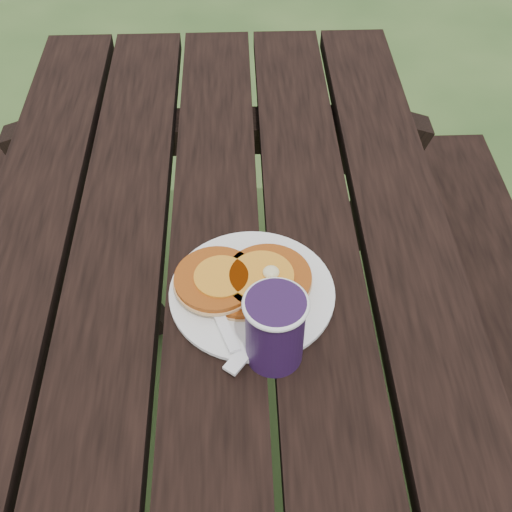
{
  "coord_description": "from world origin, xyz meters",
  "views": [
    {
      "loc": [
        0.04,
        -0.44,
        1.47
      ],
      "look_at": [
        0.06,
        0.17,
        0.8
      ],
      "focal_mm": 45.0,
      "sensor_mm": 36.0,
      "label": 1
    }
  ],
  "objects_px": {
    "picnic_table": "(224,499)",
    "pancake_stack": "(244,280)",
    "coffee_cup": "(275,326)",
    "plate": "(252,293)"
  },
  "relations": [
    {
      "from": "picnic_table",
      "to": "pancake_stack",
      "type": "distance_m",
      "value": 0.44
    },
    {
      "from": "pancake_stack",
      "to": "coffee_cup",
      "type": "distance_m",
      "value": 0.12
    },
    {
      "from": "picnic_table",
      "to": "coffee_cup",
      "type": "height_order",
      "value": "coffee_cup"
    },
    {
      "from": "plate",
      "to": "pancake_stack",
      "type": "bearing_deg",
      "value": 144.04
    },
    {
      "from": "plate",
      "to": "pancake_stack",
      "type": "relative_size",
      "value": 1.18
    },
    {
      "from": "picnic_table",
      "to": "pancake_stack",
      "type": "xyz_separation_m",
      "value": [
        0.04,
        0.15,
        0.41
      ]
    },
    {
      "from": "coffee_cup",
      "to": "plate",
      "type": "bearing_deg",
      "value": 104.47
    },
    {
      "from": "pancake_stack",
      "to": "coffee_cup",
      "type": "bearing_deg",
      "value": -71.11
    },
    {
      "from": "plate",
      "to": "coffee_cup",
      "type": "bearing_deg",
      "value": -75.53
    },
    {
      "from": "pancake_stack",
      "to": "coffee_cup",
      "type": "height_order",
      "value": "coffee_cup"
    }
  ]
}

